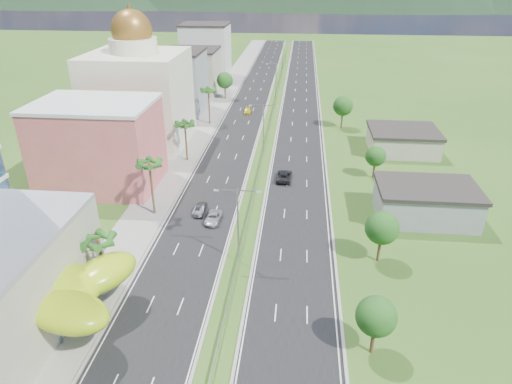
% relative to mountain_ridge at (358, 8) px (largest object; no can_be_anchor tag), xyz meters
% --- Properties ---
extents(ground, '(500.00, 500.00, 0.00)m').
position_rel_mountain_ridge_xyz_m(ground, '(-60.00, -450.00, 0.00)').
color(ground, '#2D5119').
rests_on(ground, ground).
extents(road_left, '(11.00, 260.00, 0.04)m').
position_rel_mountain_ridge_xyz_m(road_left, '(-67.50, -360.00, 0.02)').
color(road_left, black).
rests_on(road_left, ground).
extents(road_right, '(11.00, 260.00, 0.04)m').
position_rel_mountain_ridge_xyz_m(road_right, '(-52.50, -360.00, 0.02)').
color(road_right, black).
rests_on(road_right, ground).
extents(sidewalk_left, '(7.00, 260.00, 0.12)m').
position_rel_mountain_ridge_xyz_m(sidewalk_left, '(-77.00, -360.00, 0.06)').
color(sidewalk_left, gray).
rests_on(sidewalk_left, ground).
extents(median_guardrail, '(0.10, 216.06, 0.76)m').
position_rel_mountain_ridge_xyz_m(median_guardrail, '(-60.00, -378.01, 0.62)').
color(median_guardrail, gray).
rests_on(median_guardrail, ground).
extents(streetlight_median_b, '(6.04, 0.25, 11.00)m').
position_rel_mountain_ridge_xyz_m(streetlight_median_b, '(-60.00, -440.00, 6.75)').
color(streetlight_median_b, gray).
rests_on(streetlight_median_b, ground).
extents(streetlight_median_c, '(6.04, 0.25, 11.00)m').
position_rel_mountain_ridge_xyz_m(streetlight_median_c, '(-60.00, -400.00, 6.75)').
color(streetlight_median_c, gray).
rests_on(streetlight_median_c, ground).
extents(streetlight_median_d, '(6.04, 0.25, 11.00)m').
position_rel_mountain_ridge_xyz_m(streetlight_median_d, '(-60.00, -355.00, 6.75)').
color(streetlight_median_d, gray).
rests_on(streetlight_median_d, ground).
extents(streetlight_median_e, '(6.04, 0.25, 11.00)m').
position_rel_mountain_ridge_xyz_m(streetlight_median_e, '(-60.00, -310.00, 6.75)').
color(streetlight_median_e, gray).
rests_on(streetlight_median_e, ground).
extents(lime_canopy, '(18.00, 15.00, 7.40)m').
position_rel_mountain_ridge_xyz_m(lime_canopy, '(-80.00, -454.00, 4.99)').
color(lime_canopy, '#A1C112').
rests_on(lime_canopy, ground).
extents(pink_shophouse, '(20.00, 15.00, 15.00)m').
position_rel_mountain_ridge_xyz_m(pink_shophouse, '(-88.00, -418.00, 7.50)').
color(pink_shophouse, '#CE545B').
rests_on(pink_shophouse, ground).
extents(domed_building, '(20.00, 20.00, 28.70)m').
position_rel_mountain_ridge_xyz_m(domed_building, '(-88.00, -395.00, 11.35)').
color(domed_building, beige).
rests_on(domed_building, ground).
extents(midrise_grey, '(16.00, 15.00, 16.00)m').
position_rel_mountain_ridge_xyz_m(midrise_grey, '(-87.00, -370.00, 8.00)').
color(midrise_grey, gray).
rests_on(midrise_grey, ground).
extents(midrise_beige, '(16.00, 15.00, 13.00)m').
position_rel_mountain_ridge_xyz_m(midrise_beige, '(-87.00, -348.00, 6.50)').
color(midrise_beige, '#A9A18B').
rests_on(midrise_beige, ground).
extents(midrise_white, '(16.00, 15.00, 18.00)m').
position_rel_mountain_ridge_xyz_m(midrise_white, '(-87.00, -325.00, 9.00)').
color(midrise_white, silver).
rests_on(midrise_white, ground).
extents(shed_near, '(15.00, 10.00, 5.00)m').
position_rel_mountain_ridge_xyz_m(shed_near, '(-32.00, -425.00, 2.50)').
color(shed_near, gray).
rests_on(shed_near, ground).
extents(shed_far, '(14.00, 12.00, 4.40)m').
position_rel_mountain_ridge_xyz_m(shed_far, '(-30.00, -395.00, 2.20)').
color(shed_far, '#A9A18B').
rests_on(shed_far, ground).
extents(palm_tree_b, '(3.60, 3.60, 8.10)m').
position_rel_mountain_ridge_xyz_m(palm_tree_b, '(-75.50, -448.00, 7.06)').
color(palm_tree_b, '#47301C').
rests_on(palm_tree_b, ground).
extents(palm_tree_c, '(3.60, 3.60, 9.60)m').
position_rel_mountain_ridge_xyz_m(palm_tree_c, '(-75.50, -428.00, 8.50)').
color(palm_tree_c, '#47301C').
rests_on(palm_tree_c, ground).
extents(palm_tree_d, '(3.60, 3.60, 8.60)m').
position_rel_mountain_ridge_xyz_m(palm_tree_d, '(-75.50, -405.00, 7.54)').
color(palm_tree_d, '#47301C').
rests_on(palm_tree_d, ground).
extents(palm_tree_e, '(3.60, 3.60, 9.40)m').
position_rel_mountain_ridge_xyz_m(palm_tree_e, '(-75.50, -380.00, 8.31)').
color(palm_tree_e, '#47301C').
rests_on(palm_tree_e, ground).
extents(leafy_tree_lfar, '(4.90, 4.90, 8.05)m').
position_rel_mountain_ridge_xyz_m(leafy_tree_lfar, '(-75.50, -355.00, 5.58)').
color(leafy_tree_lfar, '#47301C').
rests_on(leafy_tree_lfar, ground).
extents(leafy_tree_ra, '(4.20, 4.20, 6.90)m').
position_rel_mountain_ridge_xyz_m(leafy_tree_ra, '(-44.00, -455.00, 4.78)').
color(leafy_tree_ra, '#47301C').
rests_on(leafy_tree_ra, ground).
extents(leafy_tree_rb, '(4.55, 4.55, 7.47)m').
position_rel_mountain_ridge_xyz_m(leafy_tree_rb, '(-41.00, -438.00, 5.18)').
color(leafy_tree_rb, '#47301C').
rests_on(leafy_tree_rb, ground).
extents(leafy_tree_rc, '(3.85, 3.85, 6.33)m').
position_rel_mountain_ridge_xyz_m(leafy_tree_rc, '(-38.00, -410.00, 4.37)').
color(leafy_tree_rc, '#47301C').
rests_on(leafy_tree_rc, ground).
extents(leafy_tree_rd, '(4.90, 4.90, 8.05)m').
position_rel_mountain_ridge_xyz_m(leafy_tree_rd, '(-42.00, -380.00, 5.58)').
color(leafy_tree_rd, '#47301C').
rests_on(leafy_tree_rd, ground).
extents(mountain_ridge, '(860.00, 140.00, 90.00)m').
position_rel_mountain_ridge_xyz_m(mountain_ridge, '(0.00, 0.00, 0.00)').
color(mountain_ridge, black).
rests_on(mountain_ridge, ground).
extents(car_dark_left, '(1.52, 4.30, 1.42)m').
position_rel_mountain_ridge_xyz_m(car_dark_left, '(-67.99, -427.19, 0.75)').
color(car_dark_left, black).
rests_on(car_dark_left, road_left).
extents(car_silver_mid_left, '(2.44, 4.87, 1.32)m').
position_rel_mountain_ridge_xyz_m(car_silver_mid_left, '(-65.43, -429.70, 0.70)').
color(car_silver_mid_left, '#96979D').
rests_on(car_silver_mid_left, road_left).
extents(car_yellow_far_left, '(2.01, 4.53, 1.29)m').
position_rel_mountain_ridge_xyz_m(car_yellow_far_left, '(-66.92, -369.56, 0.69)').
color(car_yellow_far_left, gold).
rests_on(car_yellow_far_left, road_left).
extents(car_dark_far_right, '(2.85, 5.87, 1.61)m').
position_rel_mountain_ridge_xyz_m(car_dark_far_right, '(-55.00, -412.74, 0.84)').
color(car_dark_far_right, black).
rests_on(car_dark_far_right, road_right).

